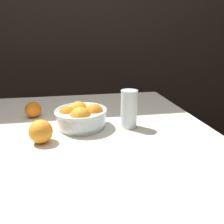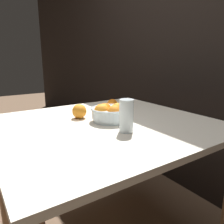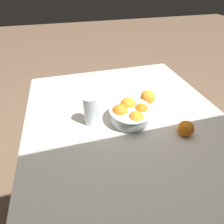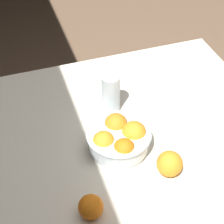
{
  "view_description": "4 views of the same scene",
  "coord_description": "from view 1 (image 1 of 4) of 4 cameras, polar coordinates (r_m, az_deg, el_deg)",
  "views": [
    {
      "loc": [
        -0.03,
        -0.81,
        1.11
      ],
      "look_at": [
        0.11,
        -0.01,
        0.83
      ],
      "focal_mm": 35.0,
      "sensor_mm": 36.0,
      "label": 1
    },
    {
      "loc": [
        0.96,
        -0.6,
        1.1
      ],
      "look_at": [
        0.08,
        -0.01,
        0.83
      ],
      "focal_mm": 35.0,
      "sensor_mm": 36.0,
      "label": 2
    },
    {
      "loc": [
        0.26,
        0.66,
        1.36
      ],
      "look_at": [
        0.08,
        0.02,
        0.82
      ],
      "focal_mm": 28.0,
      "sensor_mm": 36.0,
      "label": 3
    },
    {
      "loc": [
        -0.79,
        0.32,
        1.71
      ],
      "look_at": [
        0.1,
        0.02,
        0.83
      ],
      "focal_mm": 60.0,
      "sensor_mm": 36.0,
      "label": 4
    }
  ],
  "objects": [
    {
      "name": "fruit_bowl",
      "position": [
        0.9,
        -8.03,
        -1.09
      ],
      "size": [
        0.21,
        0.21,
        0.1
      ],
      "color": "silver",
      "rests_on": "dining_table"
    },
    {
      "name": "back_wall",
      "position": [
        1.71,
        -10.12,
        25.05
      ],
      "size": [
        8.0,
        0.05,
        2.6
      ],
      "primitive_type": "cube",
      "color": "black",
      "rests_on": "ground_plane"
    },
    {
      "name": "orange_loose_near_bowl",
      "position": [
        0.8,
        -18.1,
        -4.86
      ],
      "size": [
        0.08,
        0.08,
        0.08
      ],
      "primitive_type": "sphere",
      "color": "orange",
      "rests_on": "dining_table"
    },
    {
      "name": "dining_table",
      "position": [
        0.92,
        -7.17,
        -9.3
      ],
      "size": [
        1.03,
        1.12,
        0.76
      ],
      "color": "beige",
      "rests_on": "ground_plane"
    },
    {
      "name": "orange_loose_front",
      "position": [
        1.07,
        -19.91,
        0.61
      ],
      "size": [
        0.07,
        0.07,
        0.07
      ],
      "primitive_type": "sphere",
      "color": "orange",
      "rests_on": "dining_table"
    },
    {
      "name": "juice_glass",
      "position": [
        0.88,
        4.45,
        0.32
      ],
      "size": [
        0.07,
        0.07,
        0.16
      ],
      "color": "#F4A314",
      "rests_on": "dining_table"
    }
  ]
}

